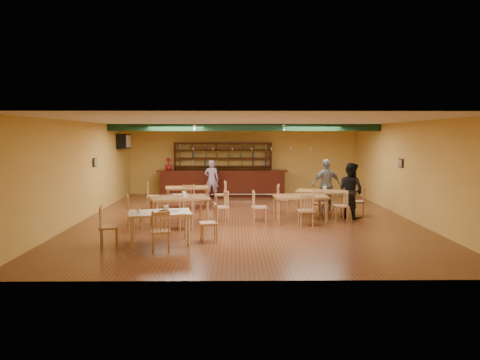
{
  "coord_description": "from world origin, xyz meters",
  "views": [
    {
      "loc": [
        -0.36,
        -13.76,
        2.58
      ],
      "look_at": [
        -0.19,
        0.6,
        1.15
      ],
      "focal_mm": 33.51,
      "sensor_mm": 36.0,
      "label": 1
    }
  ],
  "objects_px": {
    "dining_table_a": "(187,197)",
    "patron_bar": "(212,180)",
    "patron_right_a": "(351,191)",
    "bar_counter": "(223,183)",
    "near_table": "(160,228)",
    "dining_table_b": "(320,202)",
    "dining_table_c": "(179,211)",
    "dining_table_d": "(300,208)"
  },
  "relations": [
    {
      "from": "dining_table_a",
      "to": "patron_bar",
      "type": "distance_m",
      "value": 2.42
    },
    {
      "from": "dining_table_d",
      "to": "patron_right_a",
      "type": "bearing_deg",
      "value": 12.25
    },
    {
      "from": "dining_table_a",
      "to": "near_table",
      "type": "relative_size",
      "value": 1.05
    },
    {
      "from": "near_table",
      "to": "bar_counter",
      "type": "bearing_deg",
      "value": 70.4
    },
    {
      "from": "dining_table_a",
      "to": "patron_right_a",
      "type": "distance_m",
      "value": 5.7
    },
    {
      "from": "near_table",
      "to": "patron_bar",
      "type": "bearing_deg",
      "value": 72.64
    },
    {
      "from": "dining_table_b",
      "to": "patron_bar",
      "type": "height_order",
      "value": "patron_bar"
    },
    {
      "from": "dining_table_b",
      "to": "near_table",
      "type": "height_order",
      "value": "near_table"
    },
    {
      "from": "dining_table_c",
      "to": "patron_bar",
      "type": "xyz_separation_m",
      "value": [
        0.67,
        5.27,
        0.39
      ]
    },
    {
      "from": "dining_table_c",
      "to": "dining_table_d",
      "type": "xyz_separation_m",
      "value": [
        3.58,
        0.47,
        -0.01
      ]
    },
    {
      "from": "near_table",
      "to": "patron_right_a",
      "type": "relative_size",
      "value": 0.83
    },
    {
      "from": "dining_table_a",
      "to": "patron_right_a",
      "type": "height_order",
      "value": "patron_right_a"
    },
    {
      "from": "patron_bar",
      "to": "patron_right_a",
      "type": "relative_size",
      "value": 0.92
    },
    {
      "from": "dining_table_a",
      "to": "near_table",
      "type": "xyz_separation_m",
      "value": [
        -0.09,
        -5.31,
        0.01
      ]
    },
    {
      "from": "bar_counter",
      "to": "patron_bar",
      "type": "xyz_separation_m",
      "value": [
        -0.43,
        -0.83,
        0.24
      ]
    },
    {
      "from": "bar_counter",
      "to": "patron_right_a",
      "type": "bearing_deg",
      "value": -51.26
    },
    {
      "from": "dining_table_c",
      "to": "near_table",
      "type": "height_order",
      "value": "dining_table_c"
    },
    {
      "from": "dining_table_b",
      "to": "near_table",
      "type": "distance_m",
      "value": 6.13
    },
    {
      "from": "patron_right_a",
      "to": "dining_table_a",
      "type": "bearing_deg",
      "value": 32.98
    },
    {
      "from": "bar_counter",
      "to": "dining_table_b",
      "type": "xyz_separation_m",
      "value": [
        3.32,
        -4.33,
        -0.18
      ]
    },
    {
      "from": "dining_table_a",
      "to": "near_table",
      "type": "height_order",
      "value": "near_table"
    },
    {
      "from": "dining_table_b",
      "to": "near_table",
      "type": "bearing_deg",
      "value": -124.3
    },
    {
      "from": "dining_table_a",
      "to": "patron_right_a",
      "type": "relative_size",
      "value": 0.87
    },
    {
      "from": "dining_table_c",
      "to": "patron_bar",
      "type": "height_order",
      "value": "patron_bar"
    },
    {
      "from": "dining_table_a",
      "to": "dining_table_c",
      "type": "bearing_deg",
      "value": -98.13
    },
    {
      "from": "patron_right_a",
      "to": "bar_counter",
      "type": "bearing_deg",
      "value": 2.86
    },
    {
      "from": "bar_counter",
      "to": "dining_table_b",
      "type": "distance_m",
      "value": 5.46
    },
    {
      "from": "bar_counter",
      "to": "dining_table_a",
      "type": "height_order",
      "value": "bar_counter"
    },
    {
      "from": "dining_table_b",
      "to": "dining_table_d",
      "type": "distance_m",
      "value": 1.54
    },
    {
      "from": "dining_table_a",
      "to": "dining_table_d",
      "type": "height_order",
      "value": "dining_table_d"
    },
    {
      "from": "bar_counter",
      "to": "dining_table_b",
      "type": "relative_size",
      "value": 3.56
    },
    {
      "from": "patron_right_a",
      "to": "near_table",
      "type": "bearing_deg",
      "value": 85.27
    },
    {
      "from": "patron_bar",
      "to": "near_table",
      "type": "bearing_deg",
      "value": 89.22
    },
    {
      "from": "dining_table_a",
      "to": "dining_table_d",
      "type": "relative_size",
      "value": 0.96
    },
    {
      "from": "dining_table_b",
      "to": "patron_right_a",
      "type": "bearing_deg",
      "value": -30.78
    },
    {
      "from": "patron_bar",
      "to": "patron_right_a",
      "type": "bearing_deg",
      "value": 142.14
    },
    {
      "from": "dining_table_c",
      "to": "near_table",
      "type": "distance_m",
      "value": 2.3
    },
    {
      "from": "bar_counter",
      "to": "dining_table_a",
      "type": "relative_size",
      "value": 3.62
    },
    {
      "from": "bar_counter",
      "to": "dining_table_d",
      "type": "relative_size",
      "value": 3.48
    },
    {
      "from": "bar_counter",
      "to": "near_table",
      "type": "height_order",
      "value": "bar_counter"
    },
    {
      "from": "dining_table_d",
      "to": "near_table",
      "type": "relative_size",
      "value": 1.09
    },
    {
      "from": "bar_counter",
      "to": "dining_table_c",
      "type": "height_order",
      "value": "bar_counter"
    }
  ]
}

